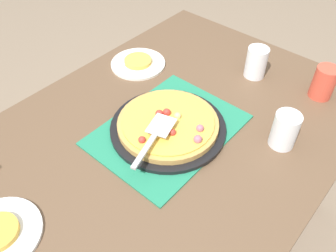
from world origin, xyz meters
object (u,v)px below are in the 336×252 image
at_px(pizza_pan, 168,128).
at_px(plate_far_right, 138,64).
at_px(cup_far, 324,82).
at_px(cup_corner, 285,130).
at_px(pizza_server, 155,136).
at_px(pizza, 168,123).
at_px(served_slice_right, 138,61).
at_px(cup_near, 256,62).

bearing_deg(pizza_pan, plate_far_right, -121.25).
bearing_deg(cup_far, plate_far_right, -65.33).
height_order(pizza_pan, cup_corner, cup_corner).
xyz_separation_m(cup_far, pizza_server, (0.59, -0.27, 0.01)).
relative_size(pizza, pizza_server, 1.42).
height_order(plate_far_right, served_slice_right, served_slice_right).
distance_m(cup_corner, pizza_server, 0.40).
xyz_separation_m(pizza_pan, pizza, (0.00, 0.00, 0.02)).
distance_m(served_slice_right, cup_near, 0.47).
xyz_separation_m(served_slice_right, cup_corner, (0.01, 0.65, 0.04)).
relative_size(served_slice_right, cup_corner, 0.92).
bearing_deg(plate_far_right, cup_corner, 88.72).
relative_size(pizza_pan, pizza_server, 1.63).
bearing_deg(cup_corner, cup_far, -178.61).
height_order(pizza_pan, plate_far_right, pizza_pan).
relative_size(cup_near, cup_far, 1.00).
xyz_separation_m(served_slice_right, cup_near, (-0.25, 0.39, 0.04)).
distance_m(served_slice_right, cup_far, 0.71).
bearing_deg(cup_far, cup_corner, 1.39).
xyz_separation_m(pizza, cup_corner, (-0.19, 0.31, 0.03)).
bearing_deg(cup_corner, pizza_server, -44.77).
xyz_separation_m(cup_far, cup_corner, (0.31, 0.01, 0.00)).
bearing_deg(cup_far, pizza_pan, -31.22).
distance_m(pizza_pan, cup_far, 0.59).
distance_m(cup_near, cup_far, 0.25).
distance_m(pizza, pizza_server, 0.10).
xyz_separation_m(plate_far_right, cup_corner, (0.01, 0.65, 0.06)).
xyz_separation_m(pizza_pan, plate_far_right, (-0.21, -0.34, -0.01)).
distance_m(cup_far, cup_corner, 0.31).
height_order(plate_far_right, pizza_server, pizza_server).
bearing_deg(plate_far_right, cup_near, 122.00).
distance_m(plate_far_right, cup_near, 0.47).
bearing_deg(pizza_server, pizza_pan, -163.31).
distance_m(pizza, served_slice_right, 0.40).
bearing_deg(pizza_pan, cup_corner, 121.57).
bearing_deg(served_slice_right, plate_far_right, 0.00).
xyz_separation_m(cup_corner, pizza_server, (0.28, -0.28, 0.01)).
bearing_deg(pizza_server, cup_far, 155.16).
xyz_separation_m(cup_near, cup_far, (-0.05, 0.25, 0.00)).
height_order(served_slice_right, cup_corner, cup_corner).
bearing_deg(plate_far_right, pizza, 58.80).
bearing_deg(pizza_pan, cup_far, 148.78).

